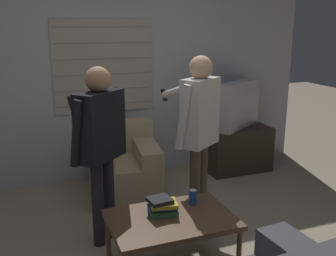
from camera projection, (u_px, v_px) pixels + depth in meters
wall_back at (112, 76)px, 4.77m from camera, size 5.20×0.08×2.55m
armchair_beige at (123, 166)px, 4.51m from camera, size 0.88×0.95×0.79m
coffee_table at (171, 222)px, 3.05m from camera, size 0.96×0.66×0.45m
tv_stand at (236, 148)px, 5.23m from camera, size 0.84×0.51×0.59m
tv at (238, 105)px, 5.07m from camera, size 0.81×0.62×0.60m
person_left_standing at (99, 134)px, 3.31m from camera, size 0.53×0.83×1.57m
person_right_standing at (199, 122)px, 3.57m from camera, size 0.49×0.80×1.63m
book_stack at (162, 206)px, 3.09m from camera, size 0.26×0.23×0.14m
soda_can at (193, 197)px, 3.25m from camera, size 0.07×0.07×0.13m
spare_remote at (162, 212)px, 3.10m from camera, size 0.10×0.13×0.02m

